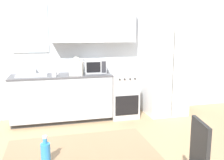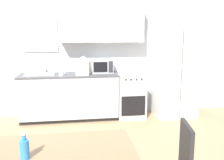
% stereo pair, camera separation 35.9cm
% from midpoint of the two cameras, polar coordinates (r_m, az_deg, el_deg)
% --- Properties ---
extents(wall_back, '(12.00, 0.38, 2.70)m').
position_cam_midpoint_polar(wall_back, '(5.23, -4.95, 7.69)').
color(wall_back, silver).
rests_on(wall_back, ground_plane).
extents(kitchen_counter, '(1.93, 0.65, 0.93)m').
position_cam_midpoint_polar(kitchen_counter, '(5.05, -7.69, -3.80)').
color(kitchen_counter, '#333333').
rests_on(kitchen_counter, ground_plane).
extents(oven_range, '(0.56, 0.65, 0.89)m').
position_cam_midpoint_polar(oven_range, '(5.22, 6.09, -3.56)').
color(oven_range, '#B7BABC').
rests_on(oven_range, ground_plane).
extents(refrigerator, '(0.82, 0.75, 1.85)m').
position_cam_midpoint_polar(refrigerator, '(5.41, 15.94, 1.79)').
color(refrigerator, white).
rests_on(refrigerator, ground_plane).
extents(kitchen_sink, '(0.57, 0.39, 0.24)m').
position_cam_midpoint_polar(kitchen_sink, '(4.99, -14.14, 1.36)').
color(kitchen_sink, '#B7BABC').
rests_on(kitchen_sink, kitchen_counter).
extents(microwave, '(0.43, 0.37, 0.28)m').
position_cam_midpoint_polar(microwave, '(5.10, -0.29, 3.25)').
color(microwave, '#B7BABC').
rests_on(microwave, kitchen_counter).
extents(coffee_mug, '(0.12, 0.09, 0.10)m').
position_cam_midpoint_polar(coffee_mug, '(4.78, -9.33, 1.57)').
color(coffee_mug, white).
rests_on(coffee_mug, kitchen_counter).
extents(grocery_bag_0, '(0.30, 0.27, 0.35)m').
position_cam_midpoint_polar(grocery_bag_0, '(4.85, -4.48, 3.01)').
color(grocery_bag_0, silver).
rests_on(grocery_bag_0, kitchen_counter).
extents(dining_table, '(1.23, 0.72, 0.74)m').
position_cam_midpoint_polar(dining_table, '(2.26, -6.45, -17.88)').
color(dining_table, '#997551').
rests_on(dining_table, ground_plane).
extents(drink_bottle, '(0.07, 0.07, 0.22)m').
position_cam_midpoint_polar(drink_bottle, '(2.06, -14.56, -15.05)').
color(drink_bottle, '#338CD8').
rests_on(drink_bottle, dining_table).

